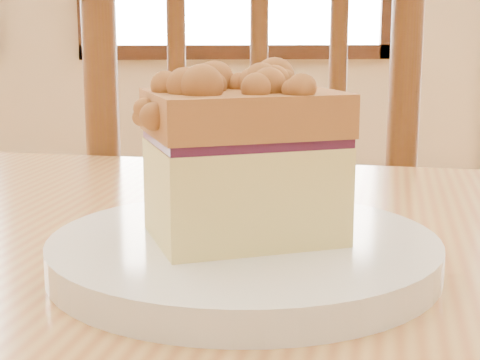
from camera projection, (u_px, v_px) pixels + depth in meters
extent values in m
cube|color=#3A1E10|center=(239.00, 52.00, 4.11)|extent=(1.76, 0.06, 0.08)
cube|color=tan|center=(122.00, 302.00, 0.44)|extent=(1.30, 1.04, 0.04)
cube|color=#5A3218|center=(229.00, 290.00, 1.15)|extent=(0.51, 0.51, 0.04)
cylinder|color=#5A3218|center=(402.00, 148.00, 0.93)|extent=(0.04, 0.04, 0.50)
cylinder|color=#5A3218|center=(104.00, 158.00, 0.86)|extent=(0.04, 0.04, 0.50)
cylinder|color=#5A3218|center=(336.00, 159.00, 0.92)|extent=(0.02, 0.02, 0.44)
cylinder|color=#5A3218|center=(259.00, 161.00, 0.90)|extent=(0.02, 0.02, 0.44)
cylinder|color=#5A3218|center=(178.00, 164.00, 0.88)|extent=(0.02, 0.02, 0.44)
cylinder|color=white|center=(244.00, 252.00, 0.44)|extent=(0.23, 0.23, 0.02)
cylinder|color=white|center=(244.00, 261.00, 0.45)|extent=(0.16, 0.16, 0.01)
cube|color=#F7E68C|center=(244.00, 190.00, 0.44)|extent=(0.12, 0.10, 0.06)
cube|color=#3D112C|center=(244.00, 138.00, 0.43)|extent=(0.12, 0.10, 0.01)
cube|color=#975C2F|center=(244.00, 112.00, 0.43)|extent=(0.12, 0.10, 0.02)
sphere|color=#975C2F|center=(188.00, 87.00, 0.41)|extent=(0.02, 0.02, 0.02)
sphere|color=#975C2F|center=(287.00, 84.00, 0.43)|extent=(0.02, 0.02, 0.02)
sphere|color=#975C2F|center=(176.00, 85.00, 0.41)|extent=(0.02, 0.02, 0.02)
sphere|color=#975C2F|center=(214.00, 85.00, 0.44)|extent=(0.01, 0.01, 0.01)
sphere|color=#975C2F|center=(182.00, 83.00, 0.44)|extent=(0.02, 0.02, 0.02)
sphere|color=#975C2F|center=(281.00, 80.00, 0.45)|extent=(0.02, 0.02, 0.02)
sphere|color=#975C2F|center=(238.00, 81.00, 0.44)|extent=(0.02, 0.02, 0.02)
sphere|color=#975C2F|center=(251.00, 80.00, 0.44)|extent=(0.02, 0.02, 0.02)
sphere|color=#975C2F|center=(217.00, 82.00, 0.43)|extent=(0.02, 0.02, 0.02)
sphere|color=#975C2F|center=(226.00, 87.00, 0.41)|extent=(0.02, 0.02, 0.02)
sphere|color=#975C2F|center=(191.00, 84.00, 0.44)|extent=(0.01, 0.01, 0.01)
sphere|color=#975C2F|center=(273.00, 86.00, 0.40)|extent=(0.03, 0.03, 0.03)
sphere|color=#975C2F|center=(209.00, 83.00, 0.45)|extent=(0.01, 0.01, 0.01)
sphere|color=#975C2F|center=(308.00, 83.00, 0.43)|extent=(0.02, 0.02, 0.02)
sphere|color=#975C2F|center=(235.00, 83.00, 0.43)|extent=(0.02, 0.02, 0.02)
sphere|color=#975C2F|center=(237.00, 80.00, 0.44)|extent=(0.02, 0.02, 0.02)
sphere|color=#975C2F|center=(230.00, 91.00, 0.39)|extent=(0.02, 0.02, 0.02)
sphere|color=#975C2F|center=(279.00, 86.00, 0.41)|extent=(0.02, 0.02, 0.02)
sphere|color=#975C2F|center=(144.00, 113.00, 0.43)|extent=(0.01, 0.01, 0.01)
sphere|color=#975C2F|center=(153.00, 174.00, 0.41)|extent=(0.01, 0.01, 0.01)
sphere|color=#975C2F|center=(150.00, 173.00, 0.41)|extent=(0.01, 0.01, 0.01)
sphere|color=#975C2F|center=(145.00, 170.00, 0.44)|extent=(0.01, 0.01, 0.01)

